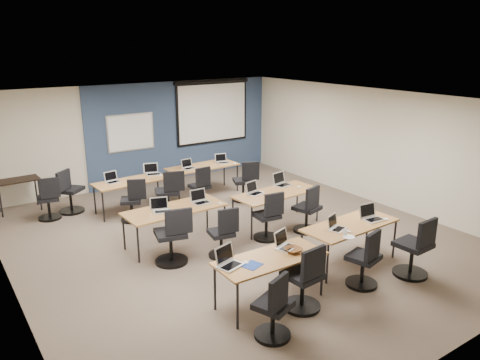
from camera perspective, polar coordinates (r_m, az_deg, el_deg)
floor at (r=9.35m, az=-0.64°, el=-6.99°), size 8.00×9.00×0.02m
ceiling at (r=8.64m, az=-0.70°, el=9.66°), size 8.00×9.00×0.02m
wall_back at (r=12.79m, az=-12.03°, el=5.44°), size 8.00×0.04×2.70m
wall_front at (r=5.95m, az=24.58°, el=-8.72°), size 8.00×0.04×2.70m
wall_left at (r=7.55m, az=-26.82°, el=-3.73°), size 0.04×9.00×2.70m
wall_right at (r=11.55m, az=16.08°, el=3.98°), size 0.04×9.00×2.70m
blue_accent_panel at (r=13.28m, az=-6.99°, el=6.08°), size 5.50×0.04×2.70m
whiteboard at (r=12.60m, az=-13.18°, el=5.66°), size 1.28×0.03×0.98m
projector_screen at (r=13.60m, az=-3.36°, el=8.71°), size 2.40×0.10×1.82m
training_table_front_left at (r=6.90m, az=3.72°, el=-9.77°), size 1.67×0.70×0.73m
training_table_front_right at (r=8.28m, az=13.29°, el=-5.55°), size 1.77×0.74×0.73m
training_table_mid_left at (r=8.88m, az=-7.95°, el=-3.69°), size 1.91×0.80×0.73m
training_table_mid_right at (r=9.75m, az=4.47°, el=-1.73°), size 1.87×0.78×0.73m
training_table_back_left at (r=10.80m, az=-13.11°, el=-0.33°), size 1.66×0.69×0.73m
training_table_back_right at (r=11.79m, az=-4.58°, el=1.51°), size 1.81×0.75×0.73m
laptop_0 at (r=6.62m, az=-1.45°, el=-9.82°), size 0.35×0.30×0.27m
mouse_0 at (r=6.70m, az=0.76°, el=-9.99°), size 0.07×0.10×0.03m
task_chair_0 at (r=6.26m, az=4.20°, el=-15.74°), size 0.51×0.49×0.97m
laptop_1 at (r=7.19m, az=5.46°, el=-7.71°), size 0.33×0.28×0.25m
mouse_1 at (r=7.12m, az=7.28°, el=-8.46°), size 0.06×0.09×0.03m
task_chair_1 at (r=6.90m, az=7.92°, el=-12.31°), size 0.55×0.55×1.03m
laptop_2 at (r=7.98m, az=11.59°, el=-5.48°), size 0.30×0.25×0.23m
mouse_2 at (r=7.92m, az=13.15°, el=-6.15°), size 0.07×0.10×0.03m
task_chair_2 at (r=7.68m, az=14.99°, el=-9.77°), size 0.50×0.50×0.99m
laptop_3 at (r=8.55m, az=15.72°, el=-4.22°), size 0.35×0.30×0.27m
mouse_3 at (r=8.62m, az=17.43°, el=-4.57°), size 0.09×0.12×0.04m
task_chair_3 at (r=8.24m, az=20.58°, el=-8.21°), size 0.57×0.57×1.05m
laptop_4 at (r=8.73m, az=-9.60°, el=-3.41°), size 0.33×0.28×0.25m
mouse_4 at (r=8.55m, az=-7.47°, el=-4.10°), size 0.09×0.11×0.03m
task_chair_4 at (r=8.23m, az=-8.20°, el=-7.27°), size 0.58×0.58×1.05m
laptop_5 at (r=9.10m, az=-4.87°, el=-2.40°), size 0.33×0.28×0.25m
mouse_5 at (r=9.02m, az=-2.42°, el=-2.87°), size 0.06×0.09×0.03m
task_chair_5 at (r=8.40m, az=-2.06°, el=-6.94°), size 0.47×0.47×0.95m
laptop_6 at (r=9.60m, az=1.73°, el=-1.33°), size 0.32×0.27×0.24m
mouse_6 at (r=9.67m, az=2.75°, el=-1.51°), size 0.09×0.11×0.03m
task_chair_6 at (r=9.12m, az=3.47°, el=-4.88°), size 0.51×0.51×0.99m
laptop_7 at (r=10.20m, az=5.09°, el=-0.27°), size 0.36×0.31×0.27m
mouse_7 at (r=10.09m, az=7.21°, el=-0.84°), size 0.07×0.10×0.04m
task_chair_7 at (r=9.56m, az=8.29°, el=-3.97°), size 0.53×0.52×1.00m
laptop_8 at (r=10.76m, az=-15.33°, el=0.04°), size 0.31×0.26×0.23m
mouse_8 at (r=10.67m, az=-13.12°, el=-0.19°), size 0.08×0.10×0.03m
task_chair_8 at (r=10.29m, az=-12.93°, el=-2.83°), size 0.51×0.48×0.96m
laptop_9 at (r=11.18m, az=-10.63°, el=1.01°), size 0.34×0.29×0.26m
mouse_9 at (r=11.02m, az=-9.65°, el=0.55°), size 0.08×0.11×0.03m
task_chair_9 at (r=10.47m, az=-8.65°, el=-2.03°), size 0.59×0.57×1.04m
laptop_10 at (r=11.57m, az=-6.34°, el=1.68°), size 0.30×0.25×0.23m
mouse_10 at (r=11.55m, az=-4.46°, el=1.47°), size 0.06×0.09×0.03m
task_chair_10 at (r=11.03m, az=-4.81°, el=-1.15°), size 0.47×0.47×0.96m
laptop_11 at (r=12.05m, az=-2.16°, el=2.38°), size 0.30×0.26×0.23m
mouse_11 at (r=11.97m, az=-0.65°, el=2.07°), size 0.07×0.10×0.03m
task_chair_11 at (r=11.31m, az=0.63°, el=-0.55°), size 0.55×0.51×0.99m
blue_mousepad at (r=6.64m, az=1.50°, el=-10.34°), size 0.32×0.29×0.01m
snack_bowl at (r=7.06m, az=6.50°, el=-8.43°), size 0.30×0.30×0.07m
snack_plate at (r=7.72m, az=13.13°, el=-6.78°), size 0.24×0.24×0.01m
coffee_cup at (r=7.78m, az=12.67°, el=-6.26°), size 0.07×0.07×0.06m
utility_table at (r=11.68m, az=-25.52°, el=-0.38°), size 0.94×0.52×0.75m
spare_chair_a at (r=11.18m, az=-20.12°, el=-1.70°), size 0.65×0.56×1.03m
spare_chair_b at (r=10.93m, az=-22.24°, el=-2.50°), size 0.49×0.49×0.97m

